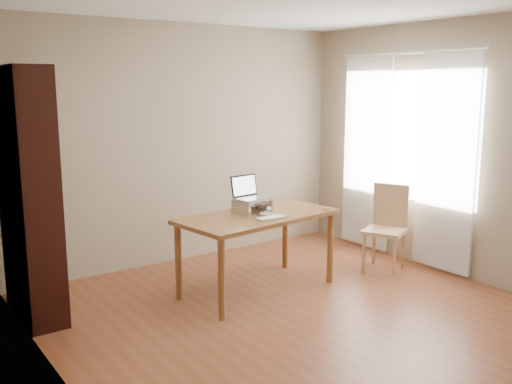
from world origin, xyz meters
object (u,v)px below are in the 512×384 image
(desk, at_px, (257,224))
(chair, at_px, (389,225))
(laptop, at_px, (249,193))
(cat, at_px, (251,206))
(bookshelf, at_px, (29,195))
(keyboard, at_px, (271,218))

(desk, height_order, chair, chair)
(laptop, height_order, cat, laptop)
(desk, bearing_deg, bookshelf, 154.96)
(keyboard, xyz_separation_m, cat, (0.01, 0.33, 0.05))
(laptop, xyz_separation_m, chair, (1.51, -0.42, -0.45))
(desk, relative_size, keyboard, 5.34)
(keyboard, distance_m, cat, 0.34)
(laptop, bearing_deg, keyboard, -97.73)
(laptop, relative_size, cat, 0.69)
(keyboard, height_order, cat, cat)
(bookshelf, relative_size, laptop, 6.40)
(desk, bearing_deg, laptop, 83.20)
(bookshelf, relative_size, chair, 2.32)
(bookshelf, relative_size, keyboard, 7.10)
(bookshelf, distance_m, cat, 1.97)
(keyboard, relative_size, cat, 0.62)
(bookshelf, height_order, keyboard, bookshelf)
(laptop, xyz_separation_m, keyboard, (-0.01, -0.35, -0.18))
(laptop, bearing_deg, chair, -22.20)
(bookshelf, relative_size, desk, 1.33)
(keyboard, bearing_deg, desk, 90.05)
(laptop, height_order, keyboard, laptop)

